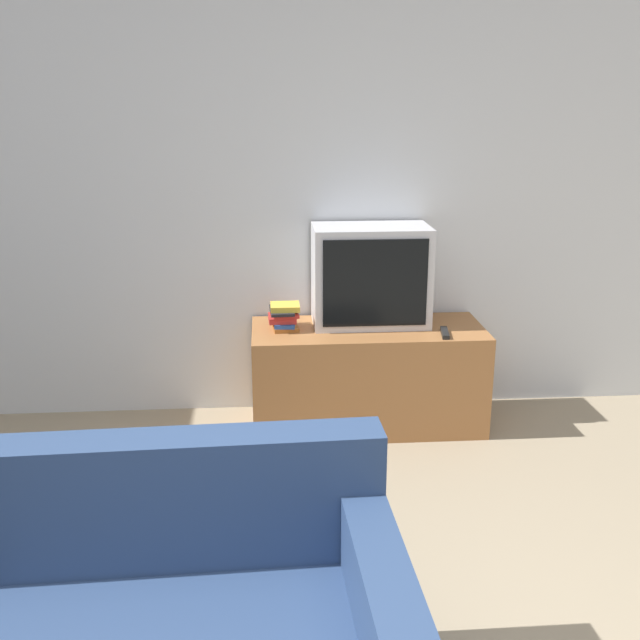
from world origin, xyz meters
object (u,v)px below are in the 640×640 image
remote_on_stand (445,333)px  tv_stand (367,376)px  television (371,276)px  book_stack (284,316)px

remote_on_stand → tv_stand: bearing=158.1°
television → remote_on_stand: size_ratio=3.65×
television → book_stack: 0.54m
tv_stand → book_stack: (-0.47, 0.01, 0.36)m
television → remote_on_stand: (0.38, -0.25, -0.27)m
television → remote_on_stand: 0.52m
tv_stand → book_stack: 0.59m
tv_stand → remote_on_stand: 0.52m
television → book_stack: size_ratio=2.98×
television → book_stack: bearing=-171.5°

